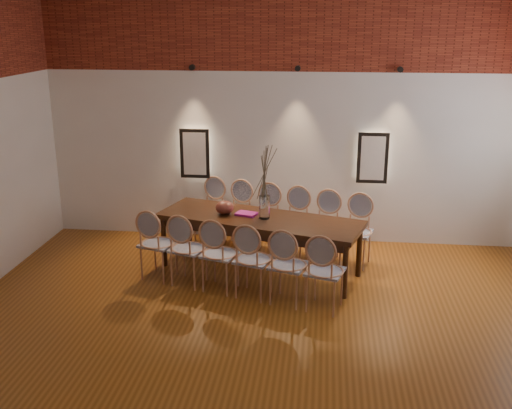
# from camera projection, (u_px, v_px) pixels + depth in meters

# --- Properties ---
(floor) EXTENTS (7.00, 7.00, 0.02)m
(floor) POSITION_uv_depth(u_px,v_px,m) (255.00, 363.00, 5.87)
(floor) COLOR brown
(floor) RESTS_ON ground
(wall_back) EXTENTS (7.00, 0.10, 4.00)m
(wall_back) POSITION_uv_depth(u_px,v_px,m) (284.00, 106.00, 8.63)
(wall_back) COLOR silver
(wall_back) RESTS_ON ground
(brick_band_back) EXTENTS (7.00, 0.02, 1.50)m
(brick_band_back) POSITION_uv_depth(u_px,v_px,m) (284.00, 16.00, 8.19)
(brick_band_back) COLOR maroon
(brick_band_back) RESTS_ON ground
(brick_band_front) EXTENTS (7.00, 0.02, 1.50)m
(brick_band_front) POSITION_uv_depth(u_px,v_px,m) (102.00, 9.00, 1.59)
(brick_band_front) COLOR maroon
(brick_band_front) RESTS_ON ground
(niche_left) EXTENTS (0.36, 0.06, 0.66)m
(niche_left) POSITION_uv_depth(u_px,v_px,m) (195.00, 153.00, 8.89)
(niche_left) COLOR #FFEAC6
(niche_left) RESTS_ON wall_back
(niche_right) EXTENTS (0.36, 0.06, 0.66)m
(niche_right) POSITION_uv_depth(u_px,v_px,m) (372.00, 158.00, 8.60)
(niche_right) COLOR #FFEAC6
(niche_right) RESTS_ON wall_back
(spot_fixture_left) EXTENTS (0.08, 0.10, 0.08)m
(spot_fixture_left) POSITION_uv_depth(u_px,v_px,m) (192.00, 67.00, 8.49)
(spot_fixture_left) COLOR black
(spot_fixture_left) RESTS_ON wall_back
(spot_fixture_mid) EXTENTS (0.08, 0.10, 0.08)m
(spot_fixture_mid) POSITION_uv_depth(u_px,v_px,m) (298.00, 68.00, 8.32)
(spot_fixture_mid) COLOR black
(spot_fixture_mid) RESTS_ON wall_back
(spot_fixture_right) EXTENTS (0.08, 0.10, 0.08)m
(spot_fixture_right) POSITION_uv_depth(u_px,v_px,m) (400.00, 69.00, 8.17)
(spot_fixture_right) COLOR black
(spot_fixture_right) RESTS_ON wall_back
(dining_table) EXTENTS (2.79, 1.58, 0.75)m
(dining_table) POSITION_uv_depth(u_px,v_px,m) (259.00, 244.00, 7.87)
(dining_table) COLOR #361B0C
(dining_table) RESTS_ON floor
(chair_near_a) EXTENTS (0.55, 0.55, 0.94)m
(chair_near_a) POSITION_uv_depth(u_px,v_px,m) (158.00, 243.00, 7.64)
(chair_near_a) COLOR tan
(chair_near_a) RESTS_ON floor
(chair_near_b) EXTENTS (0.55, 0.55, 0.94)m
(chair_near_b) POSITION_uv_depth(u_px,v_px,m) (188.00, 249.00, 7.47)
(chair_near_b) COLOR tan
(chair_near_b) RESTS_ON floor
(chair_near_c) EXTENTS (0.55, 0.55, 0.94)m
(chair_near_c) POSITION_uv_depth(u_px,v_px,m) (220.00, 254.00, 7.30)
(chair_near_c) COLOR tan
(chair_near_c) RESTS_ON floor
(chair_near_d) EXTENTS (0.55, 0.55, 0.94)m
(chair_near_d) POSITION_uv_depth(u_px,v_px,m) (254.00, 259.00, 7.14)
(chair_near_d) COLOR tan
(chair_near_d) RESTS_ON floor
(chair_near_e) EXTENTS (0.55, 0.55, 0.94)m
(chair_near_e) POSITION_uv_depth(u_px,v_px,m) (288.00, 265.00, 6.97)
(chair_near_e) COLOR tan
(chair_near_e) RESTS_ON floor
(chair_near_f) EXTENTS (0.55, 0.55, 0.94)m
(chair_near_f) POSITION_uv_depth(u_px,v_px,m) (325.00, 271.00, 6.80)
(chair_near_f) COLOR tan
(chair_near_f) RESTS_ON floor
(chair_far_a) EXTENTS (0.55, 0.55, 0.94)m
(chair_far_a) POSITION_uv_depth(u_px,v_px,m) (209.00, 212.00, 8.88)
(chair_far_a) COLOR tan
(chair_far_a) RESTS_ON floor
(chair_far_b) EXTENTS (0.55, 0.55, 0.94)m
(chair_far_b) POSITION_uv_depth(u_px,v_px,m) (236.00, 216.00, 8.71)
(chair_far_b) COLOR tan
(chair_far_b) RESTS_ON floor
(chair_far_c) EXTENTS (0.55, 0.55, 0.94)m
(chair_far_c) POSITION_uv_depth(u_px,v_px,m) (264.00, 219.00, 8.54)
(chair_far_c) COLOR tan
(chair_far_c) RESTS_ON floor
(chair_far_d) EXTENTS (0.55, 0.55, 0.94)m
(chair_far_d) POSITION_uv_depth(u_px,v_px,m) (294.00, 223.00, 8.38)
(chair_far_d) COLOR tan
(chair_far_d) RESTS_ON floor
(chair_far_e) EXTENTS (0.55, 0.55, 0.94)m
(chair_far_e) POSITION_uv_depth(u_px,v_px,m) (324.00, 228.00, 8.21)
(chair_far_e) COLOR tan
(chair_far_e) RESTS_ON floor
(chair_far_f) EXTENTS (0.55, 0.55, 0.94)m
(chair_far_f) POSITION_uv_depth(u_px,v_px,m) (356.00, 232.00, 8.04)
(chair_far_f) COLOR tan
(chair_far_f) RESTS_ON floor
(vase) EXTENTS (0.14, 0.14, 0.30)m
(vase) POSITION_uv_depth(u_px,v_px,m) (264.00, 207.00, 7.69)
(vase) COLOR silver
(vase) RESTS_ON dining_table
(dried_branches) EXTENTS (0.50, 0.50, 0.70)m
(dried_branches) POSITION_uv_depth(u_px,v_px,m) (265.00, 173.00, 7.55)
(dried_branches) COLOR #483F2D
(dried_branches) RESTS_ON vase
(bowl) EXTENTS (0.24, 0.24, 0.18)m
(bowl) POSITION_uv_depth(u_px,v_px,m) (225.00, 207.00, 7.87)
(bowl) COLOR maroon
(bowl) RESTS_ON dining_table
(book) EXTENTS (0.30, 0.25, 0.03)m
(book) POSITION_uv_depth(u_px,v_px,m) (246.00, 214.00, 7.85)
(book) COLOR #99187C
(book) RESTS_ON dining_table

